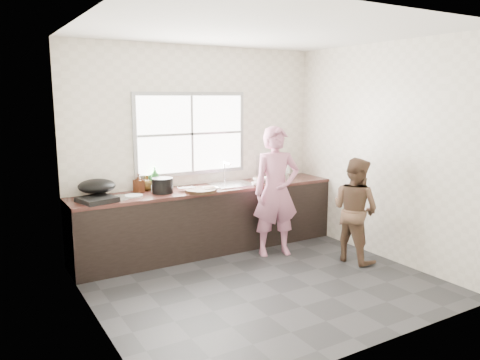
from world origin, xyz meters
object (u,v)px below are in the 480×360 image
cutting_board (201,190)px  bottle_green (155,178)px  bowl_mince (210,189)px  black_pot (162,185)px  glass_jar (154,189)px  burner (97,200)px  bowl_crabs (260,180)px  bowl_held (257,183)px  pot_lid_right (121,197)px  person_side (355,210)px  dish_rack (271,166)px  bottle_brown_tall (139,184)px  bottle_brown_short (147,183)px  pot_lid_left (120,199)px  wok (97,186)px  woman (276,196)px  plate_food (134,196)px

cutting_board → bottle_green: size_ratio=1.29×
bowl_mince → black_pot: 0.60m
glass_jar → burner: 0.78m
bowl_crabs → bowl_held: (-0.18, -0.19, 0.00)m
bowl_mince → pot_lid_right: bearing=170.3°
person_side → dish_rack: person_side is taller
person_side → glass_jar: (-2.11, 1.36, 0.25)m
bowl_crabs → bottle_green: 1.49m
person_side → bottle_brown_tall: (-2.27, 1.45, 0.31)m
bowl_held → bottle_green: bearing=161.9°
bottle_brown_short → pot_lid_left: size_ratio=0.75×
person_side → wok: size_ratio=3.01×
bowl_crabs → bottle_brown_short: bottle_brown_short is taller
bowl_mince → bowl_held: bowl_held is taller
bowl_crabs → dish_rack: (0.35, 0.25, 0.14)m
woman → bowl_mince: 0.85m
bowl_crabs → bowl_held: bowl_held is taller
plate_food → bottle_brown_short: bearing=45.4°
wok → burner: bearing=-104.6°
bowl_crabs → plate_food: 1.83m
dish_rack → bowl_crabs: bearing=-139.1°
woman → pot_lid_left: size_ratio=6.39×
burner → wok: 0.25m
bowl_held → bottle_brown_tall: bearing=165.9°
bowl_crabs → pot_lid_left: (-2.02, -0.09, -0.02)m
bottle_brown_tall → wok: 0.54m
bottle_green → cutting_board: bearing=-43.6°
person_side → pot_lid_left: size_ratio=5.35×
woman → dish_rack: size_ratio=3.54×
bowl_held → plate_food: bearing=174.0°
bowl_mince → plate_food: size_ratio=0.92×
cutting_board → bowl_crabs: bearing=10.7°
bowl_held → bottle_brown_short: bottle_brown_short is taller
woman → dish_rack: bearing=75.4°
black_pot → bottle_brown_tall: 0.31m
black_pot → wok: bearing=170.8°
wok → dish_rack: 2.58m
dish_rack → woman: bearing=-114.7°
cutting_board → bowl_held: 0.84m
black_pot → wok: (-0.77, 0.12, 0.05)m
black_pot → pot_lid_right: 0.53m
bowl_crabs → wok: size_ratio=0.40×
dish_rack → pot_lid_right: size_ratio=1.72×
plate_food → pot_lid_right: size_ratio=0.84×
burner → person_side: bearing=-22.1°
black_pot → pot_lid_right: black_pot is taller
bottle_green → glass_jar: size_ratio=3.49×
bowl_held → dish_rack: (0.53, 0.44, 0.13)m
black_pot → plate_food: bearing=-177.2°
cutting_board → black_pot: size_ratio=1.53×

